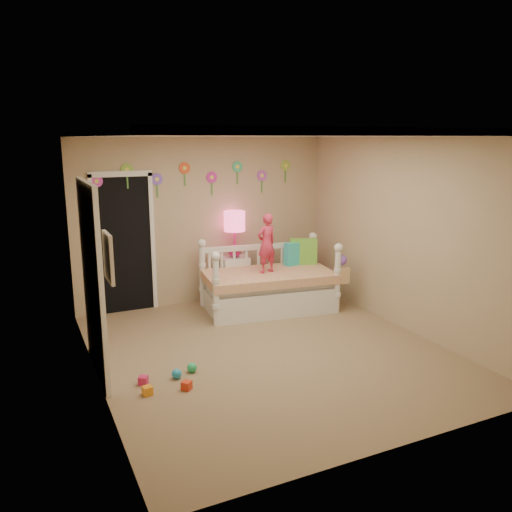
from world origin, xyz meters
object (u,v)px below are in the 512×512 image
child (267,243)px  table_lamp (235,227)px  daybed (269,276)px  nightstand (235,279)px

child → table_lamp: (-0.22, 0.67, 0.16)m
daybed → nightstand: (-0.27, 0.65, -0.18)m
child → nightstand: size_ratio=1.27×
daybed → table_lamp: size_ratio=2.64×
daybed → child: child is taller
nightstand → table_lamp: table_lamp is taller
daybed → table_lamp: bearing=120.1°
daybed → child: size_ratio=2.19×
child → nightstand: 0.98m
table_lamp → daybed: bearing=-67.5°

